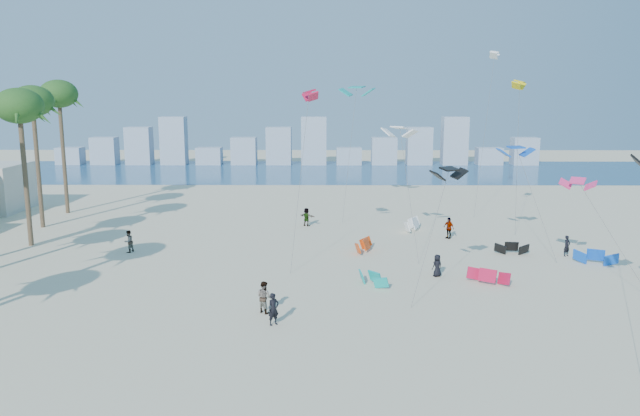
{
  "coord_description": "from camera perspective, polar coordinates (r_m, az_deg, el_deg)",
  "views": [
    {
      "loc": [
        3.33,
        -25.97,
        12.38
      ],
      "look_at": [
        3.0,
        16.0,
        4.5
      ],
      "focal_mm": 34.26,
      "sensor_mm": 36.0,
      "label": 1
    }
  ],
  "objects": [
    {
      "name": "kitesurfer_mid",
      "position": [
        35.44,
        -5.26,
        -8.27
      ],
      "size": [
        1.14,
        1.12,
        1.86
      ],
      "primitive_type": "imported",
      "rotation": [
        0.0,
        0.0,
        2.45
      ],
      "color": "gray",
      "rests_on": "ground"
    },
    {
      "name": "flying_kites",
      "position": [
        52.15,
        12.89,
        9.14
      ],
      "size": [
        32.83,
        42.58,
        17.2
      ],
      "color": "black",
      "rests_on": "ground"
    },
    {
      "name": "distant_skyline",
      "position": [
        108.46,
        -1.95,
        5.72
      ],
      "size": [
        85.0,
        3.0,
        8.4
      ],
      "color": "#9EADBF",
      "rests_on": "ground"
    },
    {
      "name": "kitesurfer_near",
      "position": [
        33.59,
        -4.36,
        -9.4
      ],
      "size": [
        0.78,
        0.73,
        1.79
      ],
      "primitive_type": "imported",
      "rotation": [
        0.0,
        0.0,
        0.63
      ],
      "color": "black",
      "rests_on": "ground"
    },
    {
      "name": "kitesurfers_far",
      "position": [
        49.27,
        8.2,
        -2.96
      ],
      "size": [
        38.72,
        17.81,
        1.9
      ],
      "color": "black",
      "rests_on": "ground"
    },
    {
      "name": "ground",
      "position": [
        28.96,
        -6.41,
        -14.75
      ],
      "size": [
        220.0,
        220.0,
        0.0
      ],
      "primitive_type": "plane",
      "color": "beige",
      "rests_on": "ground"
    },
    {
      "name": "ocean",
      "position": [
        98.8,
        -1.49,
        3.44
      ],
      "size": [
        220.0,
        220.0,
        0.0
      ],
      "primitive_type": "plane",
      "color": "navy",
      "rests_on": "ground"
    },
    {
      "name": "grounded_kites",
      "position": [
        48.5,
        12.78,
        -3.84
      ],
      "size": [
        19.75,
        19.45,
        1.07
      ],
      "color": "#0D9E99",
      "rests_on": "ground"
    }
  ]
}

